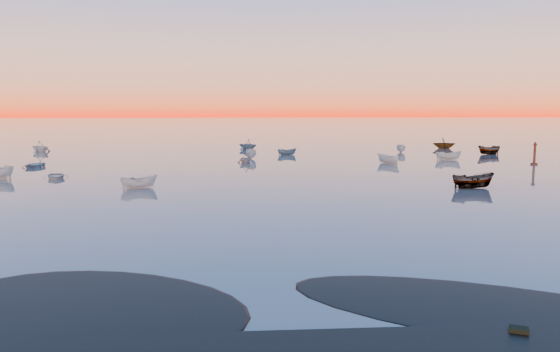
{
  "coord_description": "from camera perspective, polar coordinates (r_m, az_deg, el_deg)",
  "views": [
    {
      "loc": [
        -3.07,
        -20.98,
        7.69
      ],
      "look_at": [
        0.32,
        28.0,
        1.52
      ],
      "focal_mm": 35.0,
      "sensor_mm": 36.0,
      "label": 1
    }
  ],
  "objects": [
    {
      "name": "boat_near_center",
      "position": [
        54.19,
        -14.51,
        -1.23
      ],
      "size": [
        2.65,
        3.83,
        1.22
      ],
      "primitive_type": "imported",
      "rotation": [
        0.0,
        0.0,
        1.93
      ],
      "color": "beige",
      "rests_on": "ground"
    },
    {
      "name": "boat_near_left",
      "position": [
        64.45,
        -22.37,
        -0.23
      ],
      "size": [
        4.06,
        2.64,
        0.94
      ],
      "primitive_type": "imported",
      "rotation": [
        0.0,
        0.0,
        0.31
      ],
      "color": "beige",
      "rests_on": "ground"
    },
    {
      "name": "mud_lobes",
      "position": [
        21.62,
        4.59,
        -13.68
      ],
      "size": [
        140.0,
        6.0,
        0.07
      ],
      "primitive_type": null,
      "color": "black",
      "rests_on": "ground"
    },
    {
      "name": "ground",
      "position": [
        121.26,
        -2.51,
        3.52
      ],
      "size": [
        600.0,
        600.0,
        0.0
      ],
      "primitive_type": "plane",
      "color": "#615651",
      "rests_on": "ground"
    },
    {
      "name": "channel_marker",
      "position": [
        81.62,
        25.06,
        1.99
      ],
      "size": [
        0.92,
        0.92,
        3.26
      ],
      "color": "#3E170D",
      "rests_on": "ground"
    },
    {
      "name": "moored_fleet",
      "position": [
        74.44,
        -1.58,
        1.23
      ],
      "size": [
        124.0,
        58.0,
        1.2
      ],
      "primitive_type": null,
      "color": "beige",
      "rests_on": "ground"
    }
  ]
}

